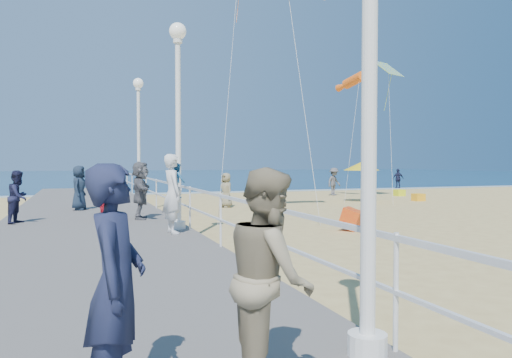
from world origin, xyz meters
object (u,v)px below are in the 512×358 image
object	(u,v)px
spectator_1	(270,277)
beach_umbrella	(361,166)
spectator_4	(79,188)
beach_walker_b	(398,179)
toddler_held	(177,180)
spectator_7	(18,197)
beach_walker_c	(226,190)
beach_chair_left	(418,197)
box_kite	(351,221)
spectator_3	(104,194)
lamp_post_far	(139,126)
spectator_0	(116,284)
beach_walker_a	(334,182)
woman_holding_toddler	(173,194)
lamp_post_mid	(178,103)
spectator_5	(141,190)
beach_chair_right	(399,193)

from	to	relation	value
spectator_1	beach_umbrella	size ratio (longest dim) A/B	0.80
spectator_4	beach_walker_b	bearing A→B (deg)	-42.07
toddler_held	spectator_7	bearing A→B (deg)	42.86
beach_umbrella	toddler_held	bearing A→B (deg)	-137.70
beach_walker_c	beach_chair_left	distance (m)	11.02
beach_umbrella	beach_chair_left	size ratio (longest dim) A/B	3.89
box_kite	spectator_3	bearing A→B (deg)	116.40
lamp_post_far	toddler_held	world-z (taller)	lamp_post_far
spectator_0	spectator_1	world-z (taller)	spectator_0
beach_umbrella	spectator_0	bearing A→B (deg)	-125.70
toddler_held	beach_umbrella	world-z (taller)	beach_umbrella
spectator_0	beach_walker_c	bearing A→B (deg)	-2.49
beach_walker_a	beach_umbrella	distance (m)	5.35
toddler_held	beach_walker_a	size ratio (longest dim) A/B	0.49
spectator_3	spectator_7	distance (m)	2.54
beach_walker_b	woman_holding_toddler	bearing A→B (deg)	50.62
lamp_post_far	toddler_held	bearing A→B (deg)	-90.84
lamp_post_mid	beach_walker_b	bearing A→B (deg)	43.78
lamp_post_far	box_kite	xyz separation A→B (m)	(5.52, -8.31, -3.36)
spectator_4	beach_umbrella	distance (m)	14.69
spectator_5	beach_walker_b	xyz separation A→B (m)	(22.07, 17.91, -0.48)
beach_chair_right	beach_walker_a	bearing A→B (deg)	153.64
spectator_0	beach_walker_c	world-z (taller)	spectator_0
woman_holding_toddler	spectator_4	world-z (taller)	woman_holding_toddler
beach_chair_left	spectator_1	bearing A→B (deg)	-130.20
beach_walker_b	beach_chair_left	bearing A→B (deg)	65.60
beach_umbrella	beach_chair_right	size ratio (longest dim) A/B	3.89
spectator_4	beach_chair_left	world-z (taller)	spectator_4
box_kite	beach_umbrella	size ratio (longest dim) A/B	0.28
lamp_post_mid	toddler_held	xyz separation A→B (m)	(-0.14, -0.61, -1.98)
lamp_post_far	beach_umbrella	distance (m)	11.88
spectator_7	spectator_3	bearing A→B (deg)	-46.39
spectator_5	spectator_7	xyz separation A→B (m)	(-3.39, 0.12, -0.13)
beach_umbrella	beach_chair_right	bearing A→B (deg)	34.70
woman_holding_toddler	beach_walker_b	bearing A→B (deg)	-52.46
spectator_0	box_kite	distance (m)	12.56
spectator_4	beach_walker_c	xyz separation A→B (m)	(6.51, 3.36, -0.39)
spectator_3	beach_walker_b	xyz separation A→B (m)	(23.09, 16.87, -0.31)
spectator_7	beach_chair_right	size ratio (longest dim) A/B	2.73
lamp_post_far	beach_umbrella	size ratio (longest dim) A/B	2.49
woman_holding_toddler	beach_walker_a	bearing A→B (deg)	-46.23
lamp_post_mid	beach_chair_right	bearing A→B (deg)	39.28
beach_walker_b	box_kite	bearing A→B (deg)	57.50
spectator_1	beach_walker_b	xyz separation A→B (m)	(22.45, 29.77, -0.46)
woman_holding_toddler	spectator_3	distance (m)	4.62
spectator_1	beach_walker_a	size ratio (longest dim) A/B	0.97
woman_holding_toddler	beach_walker_c	size ratio (longest dim) A/B	1.19
beach_chair_left	beach_chair_right	distance (m)	3.94
lamp_post_far	spectator_7	bearing A→B (deg)	-122.87
toddler_held	spectator_1	world-z (taller)	toddler_held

